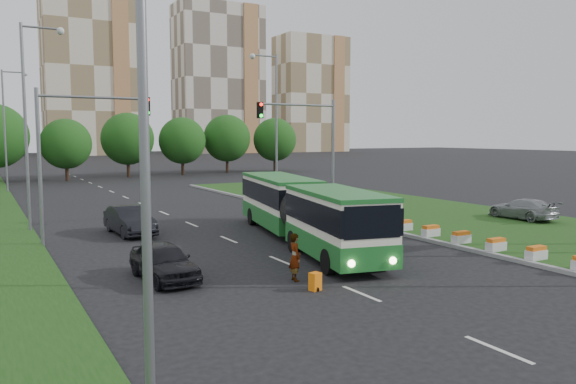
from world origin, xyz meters
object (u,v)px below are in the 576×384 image
traffic_mast_median (313,140)px  car_left_near (164,261)px  articulated_bus (299,210)px  pedestrian (295,257)px  car_left_far (130,220)px  traffic_mast_left (73,141)px  shopping_trolley (315,282)px  car_median (523,209)px

traffic_mast_median → car_left_near: 17.71m
articulated_bus → car_left_near: 9.50m
car_left_near → pedestrian: size_ratio=2.31×
articulated_bus → car_left_far: (-7.22, 6.76, -0.91)m
traffic_mast_left → shopping_trolley: bearing=-66.0°
traffic_mast_left → car_left_far: (3.08, 1.21, -4.55)m
traffic_mast_median → pedestrian: traffic_mast_median is taller
car_left_near → traffic_mast_median: bearing=35.2°
car_left_far → car_median: car_left_far is taller
traffic_mast_left → pedestrian: (6.21, -12.28, -4.42)m
traffic_mast_median → shopping_trolley: traffic_mast_median is taller
traffic_mast_left → pedestrian: 14.45m
car_median → shopping_trolley: (-20.67, -7.47, -0.50)m
pedestrian → traffic_mast_left: bearing=35.2°
car_left_near → car_left_far: 10.97m
car_left_near → pedestrian: (4.40, -2.59, 0.20)m
traffic_mast_median → car_left_far: 12.91m
articulated_bus → car_left_far: 9.93m
pedestrian → articulated_bus: bearing=-22.9°
car_left_far → pedestrian: size_ratio=2.62×
car_left_near → shopping_trolley: 6.03m
traffic_mast_median → car_left_near: (-13.35, -10.69, -4.62)m
car_left_far → car_median: 24.93m
traffic_mast_median → car_left_near: size_ratio=1.85×
car_left_near → car_left_far: size_ratio=0.88×
car_left_far → pedestrian: (3.13, -13.49, 0.13)m
traffic_mast_median → shopping_trolley: size_ratio=12.10×
traffic_mast_left → car_median: traffic_mast_left is taller
traffic_mast_left → car_left_far: size_ratio=1.64×
pedestrian → shopping_trolley: bearing=-173.2°
car_median → car_left_far: bearing=-17.2°
traffic_mast_median → car_median: size_ratio=1.71×
traffic_mast_median → car_median: bearing=-32.2°
articulated_bus → car_median: 16.58m
articulated_bus → shopping_trolley: articulated_bus is taller
car_left_far → car_left_near: bearing=-100.9°
articulated_bus → car_median: articulated_bus is taller
traffic_mast_left → car_left_far: traffic_mast_left is taller
pedestrian → shopping_trolley: 1.67m
car_left_near → car_median: (25.03, 3.33, 0.09)m
traffic_mast_median → shopping_trolley: (-8.99, -14.84, -5.02)m
traffic_mast_left → car_median: (26.84, -6.36, -4.52)m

